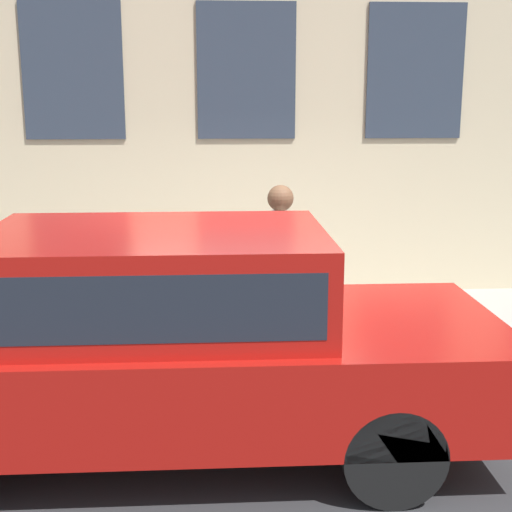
# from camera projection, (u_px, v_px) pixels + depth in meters

# --- Properties ---
(ground_plane) EXTENTS (80.00, 80.00, 0.00)m
(ground_plane) POSITION_uv_depth(u_px,v_px,m) (261.00, 382.00, 6.88)
(ground_plane) COLOR #2D2D30
(sidewalk) EXTENTS (2.80, 60.00, 0.12)m
(sidewalk) POSITION_uv_depth(u_px,v_px,m) (253.00, 330.00, 8.24)
(sidewalk) COLOR #9E9B93
(sidewalk) RESTS_ON ground_plane
(fire_hydrant) EXTENTS (0.35, 0.46, 0.74)m
(fire_hydrant) POSITION_uv_depth(u_px,v_px,m) (231.00, 321.00, 7.15)
(fire_hydrant) COLOR gray
(fire_hydrant) RESTS_ON sidewalk
(person) EXTENTS (0.41, 0.27, 1.70)m
(person) POSITION_uv_depth(u_px,v_px,m) (280.00, 250.00, 7.41)
(person) COLOR #998466
(person) RESTS_ON sidewalk
(parked_car_red_near) EXTENTS (1.95, 5.20, 1.74)m
(parked_car_red_near) POSITION_uv_depth(u_px,v_px,m) (158.00, 332.00, 5.39)
(parked_car_red_near) COLOR black
(parked_car_red_near) RESTS_ON ground_plane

